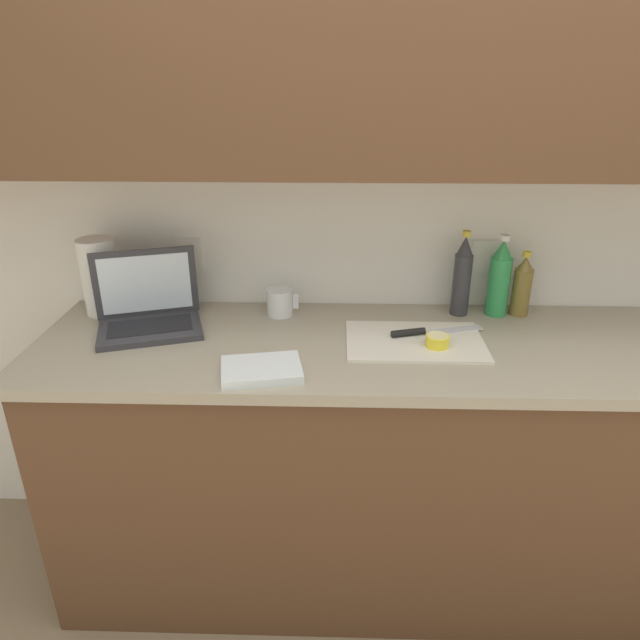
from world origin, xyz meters
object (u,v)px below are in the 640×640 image
at_px(bottle_oil_tall, 499,279).
at_px(knife, 421,332).
at_px(bottle_water_clear, 462,277).
at_px(cutting_board, 415,341).
at_px(laptop, 148,310).
at_px(lemon_half_cut, 437,341).
at_px(measuring_cup, 280,302).
at_px(paper_towel_roll, 100,277).
at_px(bottle_green_soda, 522,286).

bearing_deg(bottle_oil_tall, knife, -145.77).
bearing_deg(bottle_water_clear, cutting_board, -127.59).
height_order(laptop, lemon_half_cut, laptop).
bearing_deg(bottle_water_clear, laptop, -172.38).
relative_size(cutting_board, bottle_water_clear, 1.44).
distance_m(knife, bottle_oil_tall, 0.36).
bearing_deg(bottle_water_clear, measuring_cup, -177.44).
relative_size(lemon_half_cut, measuring_cup, 0.65).
height_order(laptop, bottle_water_clear, bottle_water_clear).
bearing_deg(paper_towel_roll, lemon_half_cut, -12.77).
bearing_deg(bottle_oil_tall, bottle_water_clear, 180.00).
bearing_deg(bottle_water_clear, bottle_oil_tall, 0.00).
xyz_separation_m(bottle_oil_tall, bottle_water_clear, (-0.13, 0.00, 0.01)).
height_order(bottle_oil_tall, bottle_water_clear, bottle_water_clear).
distance_m(lemon_half_cut, paper_towel_roll, 1.14).
relative_size(cutting_board, bottle_oil_tall, 1.51).
height_order(bottle_water_clear, paper_towel_roll, bottle_water_clear).
bearing_deg(cutting_board, knife, 59.69).
bearing_deg(cutting_board, laptop, 173.74).
distance_m(cutting_board, knife, 0.05).
bearing_deg(lemon_half_cut, bottle_water_clear, 66.45).
bearing_deg(cutting_board, paper_towel_roll, 168.78).
distance_m(cutting_board, bottle_green_soda, 0.46).
height_order(cutting_board, paper_towel_roll, paper_towel_roll).
height_order(bottle_green_soda, bottle_water_clear, bottle_water_clear).
height_order(knife, bottle_oil_tall, bottle_oil_tall).
bearing_deg(bottle_green_soda, cutting_board, -148.84).
relative_size(bottle_green_soda, bottle_oil_tall, 0.80).
xyz_separation_m(measuring_cup, paper_towel_roll, (-0.61, 0.00, 0.08)).
relative_size(lemon_half_cut, bottle_water_clear, 0.24).
bearing_deg(knife, laptop, 160.77).
bearing_deg(bottle_green_soda, bottle_oil_tall, 180.00).
relative_size(laptop, knife, 1.25).
relative_size(laptop, bottle_green_soda, 1.69).
relative_size(measuring_cup, paper_towel_roll, 0.42).
xyz_separation_m(laptop, bottle_oil_tall, (1.16, 0.14, 0.07)).
relative_size(cutting_board, paper_towel_roll, 1.61).
xyz_separation_m(cutting_board, bottle_oil_tall, (0.30, 0.23, 0.12)).
height_order(laptop, paper_towel_roll, paper_towel_roll).
xyz_separation_m(laptop, knife, (0.88, -0.05, -0.04)).
bearing_deg(laptop, cutting_board, -23.91).
height_order(bottle_water_clear, measuring_cup, bottle_water_clear).
relative_size(bottle_water_clear, paper_towel_roll, 1.12).
distance_m(bottle_green_soda, measuring_cup, 0.82).
distance_m(laptop, lemon_half_cut, 0.92).
xyz_separation_m(lemon_half_cut, measuring_cup, (-0.49, 0.25, 0.02)).
height_order(knife, lemon_half_cut, lemon_half_cut).
xyz_separation_m(laptop, measuring_cup, (0.42, 0.11, -0.01)).
bearing_deg(measuring_cup, bottle_oil_tall, 2.12).
height_order(lemon_half_cut, bottle_green_soda, bottle_green_soda).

